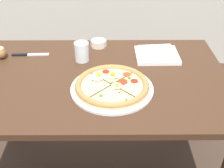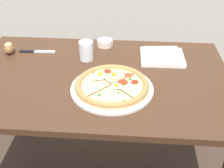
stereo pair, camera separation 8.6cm
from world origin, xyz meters
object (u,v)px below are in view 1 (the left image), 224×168
ramekin_bowl (98,43)px  bread_piece_near (1,52)px  dining_table (96,93)px  knife_main (30,55)px  napkin_folded (157,54)px  pizza (112,86)px  water_glass (82,53)px

ramekin_bowl → bread_piece_near: 0.53m
dining_table → knife_main: (-0.37, 0.21, 0.11)m
napkin_folded → knife_main: size_ratio=1.14×
dining_table → ramekin_bowl: (0.01, 0.32, 0.13)m
dining_table → pizza: 0.19m
knife_main → dining_table: bearing=-32.9°
ramekin_bowl → pizza: bearing=-80.2°
ramekin_bowl → knife_main: size_ratio=0.45×
water_glass → ramekin_bowl: bearing=63.7°
ramekin_bowl → water_glass: bearing=-116.3°
water_glass → dining_table: bearing=-64.4°
ramekin_bowl → bread_piece_near: size_ratio=1.11×
pizza → napkin_folded: pizza is taller
bread_piece_near → napkin_folded: bearing=0.3°
pizza → water_glass: (-0.16, 0.27, 0.02)m
ramekin_bowl → knife_main: (-0.37, -0.11, -0.02)m
pizza → water_glass: size_ratio=3.68×
ramekin_bowl → bread_piece_near: bearing=-165.4°
bread_piece_near → water_glass: water_glass is taller
pizza → bread_piece_near: bread_piece_near is taller
pizza → napkin_folded: (0.24, 0.31, -0.00)m
knife_main → water_glass: size_ratio=1.99×
napkin_folded → water_glass: size_ratio=2.27×
pizza → ramekin_bowl: size_ratio=4.06×
bread_piece_near → ramekin_bowl: bearing=14.6°
dining_table → knife_main: 0.44m
knife_main → water_glass: water_glass is taller
pizza → knife_main: pizza is taller
pizza → napkin_folded: size_ratio=1.62×
dining_table → napkin_folded: size_ratio=5.61×
bread_piece_near → knife_main: bearing=10.6°
ramekin_bowl → knife_main: 0.39m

